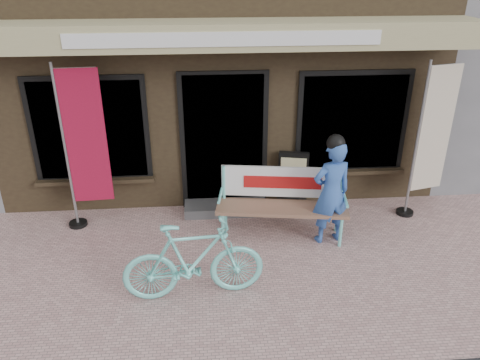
{
  "coord_description": "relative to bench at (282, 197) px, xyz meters",
  "views": [
    {
      "loc": [
        -0.33,
        -4.79,
        3.66
      ],
      "look_at": [
        0.14,
        0.7,
        1.05
      ],
      "focal_mm": 35.0,
      "sensor_mm": 36.0,
      "label": 1
    }
  ],
  "objects": [
    {
      "name": "ground",
      "position": [
        -0.77,
        -1.05,
        -0.59
      ],
      "size": [
        70.0,
        70.0,
        0.0
      ],
      "primitive_type": "plane",
      "color": "#C39995",
      "rests_on": "ground"
    },
    {
      "name": "bench",
      "position": [
        0.0,
        0.0,
        0.0
      ],
      "size": [
        1.9,
        0.74,
        1.0
      ],
      "rotation": [
        0.0,
        0.0,
        -0.15
      ],
      "color": "#74E4DA",
      "rests_on": "ground"
    },
    {
      "name": "person",
      "position": [
        0.64,
        -0.25,
        0.2
      ],
      "size": [
        0.61,
        0.47,
        1.6
      ],
      "rotation": [
        0.0,
        0.0,
        0.21
      ],
      "color": "#335DB1",
      "rests_on": "ground"
    },
    {
      "name": "bicycle",
      "position": [
        -1.25,
        -1.31,
        -0.09
      ],
      "size": [
        1.68,
        0.59,
        0.99
      ],
      "primitive_type": "imported",
      "rotation": [
        0.0,
        0.0,
        1.65
      ],
      "color": "#74E4DA",
      "rests_on": "ground"
    },
    {
      "name": "nobori_red",
      "position": [
        -2.78,
        0.48,
        0.68
      ],
      "size": [
        0.72,
        0.28,
        2.45
      ],
      "rotation": [
        0.0,
        0.0,
        0.05
      ],
      "color": "gray",
      "rests_on": "ground"
    },
    {
      "name": "nobori_cream",
      "position": [
        2.29,
        0.45,
        0.66
      ],
      "size": [
        0.72,
        0.32,
        2.41
      ],
      "rotation": [
        0.0,
        0.0,
        0.24
      ],
      "color": "gray",
      "rests_on": "ground"
    },
    {
      "name": "menu_stand",
      "position": [
        0.31,
        0.8,
        -0.11
      ],
      "size": [
        0.48,
        0.2,
        0.94
      ],
      "rotation": [
        0.0,
        0.0,
        -0.22
      ],
      "color": "black",
      "rests_on": "ground"
    }
  ]
}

